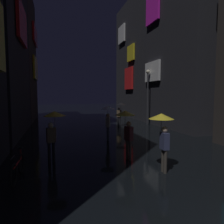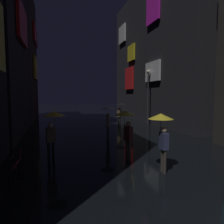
% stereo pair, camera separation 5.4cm
% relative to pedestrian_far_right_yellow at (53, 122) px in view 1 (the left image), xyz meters
% --- Properties ---
extents(building_left_far, '(4.25, 8.13, 13.86)m').
position_rel_pedestrian_far_right_yellow_xyz_m(building_left_far, '(-4.05, 15.67, 5.27)').
color(building_left_far, '#2D2826').
rests_on(building_left_far, ground).
extents(building_right_far, '(4.25, 8.22, 14.31)m').
position_rel_pedestrian_far_right_yellow_xyz_m(building_right_far, '(10.92, 15.70, 5.49)').
color(building_right_far, '#232328').
rests_on(building_right_far, ground).
extents(pedestrian_far_right_yellow, '(0.90, 0.90, 2.12)m').
position_rel_pedestrian_far_right_yellow_xyz_m(pedestrian_far_right_yellow, '(0.00, 0.00, 0.00)').
color(pedestrian_far_right_yellow, black).
rests_on(pedestrian_far_right_yellow, ground).
extents(pedestrian_foreground_left_yellow, '(0.90, 0.90, 2.12)m').
position_rel_pedestrian_far_right_yellow_xyz_m(pedestrian_foreground_left_yellow, '(2.99, -0.53, 0.00)').
color(pedestrian_foreground_left_yellow, '#38332D').
rests_on(pedestrian_foreground_left_yellow, ground).
extents(pedestrian_midstreet_left_clear, '(0.90, 0.90, 2.12)m').
position_rel_pedestrian_far_right_yellow_xyz_m(pedestrian_midstreet_left_clear, '(3.18, 3.25, 0.00)').
color(pedestrian_midstreet_left_clear, '#2D2D38').
rests_on(pedestrian_midstreet_left_clear, ground).
extents(pedestrian_midstreet_centre_black, '(0.90, 0.90, 2.12)m').
position_rel_pedestrian_far_right_yellow_xyz_m(pedestrian_midstreet_centre_black, '(5.64, 8.14, 0.00)').
color(pedestrian_midstreet_centre_black, black).
rests_on(pedestrian_midstreet_centre_black, ground).
extents(pedestrian_near_crossing_yellow, '(0.90, 0.90, 2.12)m').
position_rel_pedestrian_far_right_yellow_xyz_m(pedestrian_near_crossing_yellow, '(3.76, -2.17, 0.00)').
color(pedestrian_near_crossing_yellow, '#38332D').
rests_on(pedestrian_near_crossing_yellow, ground).
extents(bicycle_parked_at_storefront, '(0.17, 1.82, 0.96)m').
position_rel_pedestrian_far_right_yellow_xyz_m(bicycle_parked_at_storefront, '(-1.16, -1.46, -1.28)').
color(bicycle_parked_at_storefront, black).
rests_on(bicycle_parked_at_storefront, ground).
extents(streetlamp_right_far, '(0.36, 0.36, 5.12)m').
position_rel_pedestrian_far_right_yellow_xyz_m(streetlamp_right_far, '(8.44, 8.50, 1.57)').
color(streetlamp_right_far, '#2D2D33').
rests_on(streetlamp_right_far, ground).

